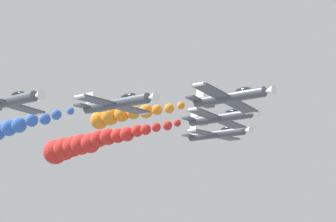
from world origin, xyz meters
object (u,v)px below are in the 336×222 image
airplane_left_outer (218,134)px  airplane_right_outer (8,101)px  airplane_lead (230,97)px  airplane_left_inner (221,117)px  airplane_right_inner (117,103)px

airplane_left_outer → airplane_right_outer: airplane_left_outer is taller
airplane_lead → airplane_right_outer: bearing=-41.7°
airplane_left_inner → airplane_left_outer: airplane_left_inner is taller
airplane_right_outer → airplane_right_inner: bearing=138.2°
airplane_left_inner → airplane_left_outer: bearing=-139.3°
airplane_right_inner → airplane_left_outer: airplane_left_outer is taller
airplane_left_inner → airplane_left_outer: (-7.83, -6.74, -0.46)m
airplane_lead → airplane_left_inner: 11.11m
airplane_lead → airplane_left_outer: bearing=-138.1°
airplane_right_outer → airplane_left_outer: bearing=178.2°
airplane_right_inner → airplane_left_inner: bearing=178.8°
airplane_right_inner → airplane_right_outer: 11.15m
airplane_lead → airplane_right_outer: (17.24, -15.37, -0.96)m
airplane_right_inner → airplane_left_outer: (-24.88, -6.38, 0.16)m
airplane_lead → airplane_left_outer: 21.45m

